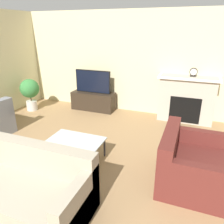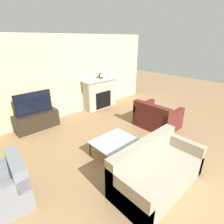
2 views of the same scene
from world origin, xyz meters
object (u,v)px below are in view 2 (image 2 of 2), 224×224
(couch_sectional, at_px, (156,171))
(tv, at_px, (34,103))
(couch_loveseat, at_px, (157,118))
(mantel_clock, at_px, (101,75))
(coffee_table, at_px, (114,141))
(armchair_by_window, at_px, (1,192))

(couch_sectional, bearing_deg, tv, 101.60)
(tv, xyz_separation_m, couch_loveseat, (2.76, -2.39, -0.54))
(couch_loveseat, height_order, mantel_clock, mantel_clock)
(coffee_table, distance_m, mantel_clock, 3.30)
(coffee_table, bearing_deg, armchair_by_window, 174.70)
(mantel_clock, bearing_deg, couch_loveseat, -86.76)
(couch_loveseat, xyz_separation_m, armchair_by_window, (-4.23, 0.09, 0.01))
(armchair_by_window, height_order, mantel_clock, mantel_clock)
(armchair_by_window, relative_size, mantel_clock, 4.46)
(tv, xyz_separation_m, armchair_by_window, (-1.46, -2.31, -0.54))
(armchair_by_window, bearing_deg, couch_sectional, 62.39)
(coffee_table, bearing_deg, tv, 108.00)
(couch_loveseat, xyz_separation_m, mantel_clock, (-0.14, 2.48, 0.97))
(couch_loveseat, bearing_deg, couch_sectional, 123.64)
(couch_loveseat, relative_size, coffee_table, 1.23)
(couch_sectional, height_order, armchair_by_window, same)
(tv, xyz_separation_m, mantel_clock, (2.62, 0.09, 0.43))
(couch_loveseat, height_order, armchair_by_window, same)
(tv, distance_m, mantel_clock, 2.66)
(couch_sectional, relative_size, armchair_by_window, 1.93)
(tv, height_order, coffee_table, tv)
(couch_sectional, bearing_deg, armchair_by_window, 147.59)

